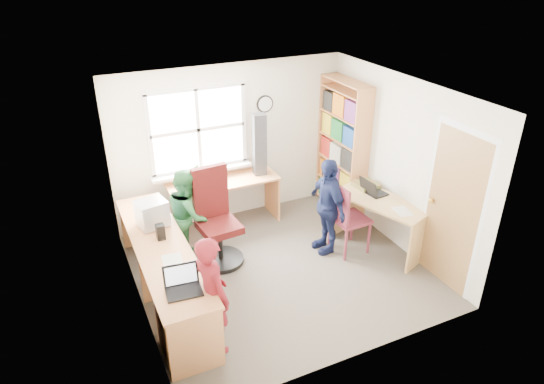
# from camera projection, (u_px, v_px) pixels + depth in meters

# --- Properties ---
(room) EXTENTS (3.64, 3.44, 2.44)m
(room) POSITION_uv_depth(u_px,v_px,m) (278.00, 185.00, 5.98)
(room) COLOR #4C453C
(room) RESTS_ON ground
(l_desk) EXTENTS (2.38, 2.95, 0.75)m
(l_desk) POSITION_uv_depth(u_px,v_px,m) (188.00, 280.00, 5.53)
(l_desk) COLOR #EC9B5E
(l_desk) RESTS_ON ground
(right_desk) EXTENTS (1.02, 1.44, 0.75)m
(right_desk) POSITION_uv_depth(u_px,v_px,m) (380.00, 213.00, 6.70)
(right_desk) COLOR #E8BB74
(right_desk) RESTS_ON ground
(bookshelf) EXTENTS (0.30, 1.02, 2.10)m
(bookshelf) POSITION_uv_depth(u_px,v_px,m) (342.00, 150.00, 7.58)
(bookshelf) COLOR #EC9B5E
(bookshelf) RESTS_ON ground
(swivel_chair) EXTENTS (0.67, 0.67, 1.33)m
(swivel_chair) POSITION_uv_depth(u_px,v_px,m) (216.00, 223.00, 6.44)
(swivel_chair) COLOR black
(swivel_chair) RESTS_ON ground
(wooden_chair) EXTENTS (0.48, 0.48, 1.05)m
(wooden_chair) POSITION_uv_depth(u_px,v_px,m) (346.00, 216.00, 6.60)
(wooden_chair) COLOR maroon
(wooden_chair) RESTS_ON ground
(crt_monitor) EXTENTS (0.40, 0.37, 0.34)m
(crt_monitor) POSITION_uv_depth(u_px,v_px,m) (152.00, 213.00, 5.94)
(crt_monitor) COLOR #ADAEB2
(crt_monitor) RESTS_ON l_desk
(laptop_left) EXTENTS (0.39, 0.33, 0.25)m
(laptop_left) POSITION_uv_depth(u_px,v_px,m) (183.00, 284.00, 4.88)
(laptop_left) COLOR black
(laptop_left) RESTS_ON l_desk
(laptop_right) EXTENTS (0.32, 0.37, 0.23)m
(laptop_right) POSITION_uv_depth(u_px,v_px,m) (372.00, 190.00, 6.76)
(laptop_right) COLOR black
(laptop_right) RESTS_ON right_desk
(speaker_a) EXTENTS (0.10, 0.10, 0.19)m
(speaker_a) POSITION_uv_depth(u_px,v_px,m) (160.00, 232.00, 5.70)
(speaker_a) COLOR black
(speaker_a) RESTS_ON l_desk
(speaker_b) EXTENTS (0.10, 0.10, 0.17)m
(speaker_b) POSITION_uv_depth(u_px,v_px,m) (146.00, 212.00, 6.15)
(speaker_b) COLOR black
(speaker_b) RESTS_ON l_desk
(cd_tower) EXTENTS (0.21, 0.19, 0.94)m
(cd_tower) POSITION_uv_depth(u_px,v_px,m) (259.00, 145.00, 7.18)
(cd_tower) COLOR black
(cd_tower) RESTS_ON l_desk
(game_box) EXTENTS (0.33, 0.33, 0.06)m
(game_box) POSITION_uv_depth(u_px,v_px,m) (366.00, 185.00, 6.96)
(game_box) COLOR #B62E16
(game_box) RESTS_ON right_desk
(paper_a) EXTENTS (0.25, 0.33, 0.00)m
(paper_a) POSITION_uv_depth(u_px,v_px,m) (173.00, 261.00, 5.33)
(paper_a) COLOR silver
(paper_a) RESTS_ON l_desk
(paper_b) EXTENTS (0.24, 0.30, 0.00)m
(paper_b) POSITION_uv_depth(u_px,v_px,m) (402.00, 211.00, 6.33)
(paper_b) COLOR silver
(paper_b) RESTS_ON right_desk
(potted_plant) EXTENTS (0.19, 0.16, 0.32)m
(potted_plant) POSITION_uv_depth(u_px,v_px,m) (194.00, 174.00, 7.00)
(potted_plant) COLOR #307935
(potted_plant) RESTS_ON l_desk
(person_red) EXTENTS (0.43, 0.56, 1.36)m
(person_red) POSITION_uv_depth(u_px,v_px,m) (212.00, 295.00, 4.93)
(person_red) COLOR maroon
(person_red) RESTS_ON ground
(person_green) EXTENTS (0.62, 0.73, 1.32)m
(person_green) POSITION_uv_depth(u_px,v_px,m) (188.00, 215.00, 6.44)
(person_green) COLOR #2A6933
(person_green) RESTS_ON ground
(person_navy) EXTENTS (0.35, 0.81, 1.38)m
(person_navy) POSITION_uv_depth(u_px,v_px,m) (327.00, 206.00, 6.60)
(person_navy) COLOR #151D43
(person_navy) RESTS_ON ground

